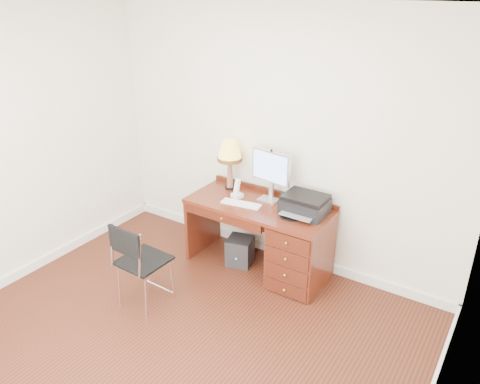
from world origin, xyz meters
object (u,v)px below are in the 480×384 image
Objects in this scene: desk at (286,242)px; phone at (237,192)px; monitor at (270,170)px; chair at (138,257)px; printer at (305,204)px; equipment_box at (240,251)px; leg_lamp at (230,154)px.

phone is at bearing 178.23° from desk.
monitor reaches higher than phone.
desk is at bearing 16.47° from phone.
chair is (-0.30, -1.19, -0.28)m from phone.
equipment_box is at bearing -169.35° from printer.
monitor is 2.55× the size of phone.
printer is 0.98m from equipment_box.
leg_lamp is (-0.51, 0.01, 0.07)m from monitor.
equipment_box is at bearing -174.57° from desk.
monitor is 1.57m from chair.
phone is at bearing 126.13° from equipment_box.
chair reaches higher than equipment_box.
phone reaches higher than equipment_box.
phone reaches higher than printer.
desk is 4.90× the size of equipment_box.
leg_lamp is at bearing 174.45° from printer.
chair is at bearing -127.74° from desk.
printer is 2.07× the size of phone.
printer is 0.79× the size of leg_lamp.
phone reaches higher than chair.
chair is (-0.62, -1.34, -0.55)m from monitor.
desk is 1.10m from leg_lamp.
printer is at bearing 26.03° from desk.
monitor is at bearing 169.24° from printer.
monitor is at bearing -1.07° from leg_lamp.
phone is (-0.76, -0.06, -0.03)m from printer.
phone is at bearing -38.35° from leg_lamp.
monitor is 0.51m from leg_lamp.
desk is 0.59m from equipment_box.
leg_lamp is 1.80× the size of equipment_box.
monitor reaches higher than equipment_box.
printer is 0.76m from phone.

